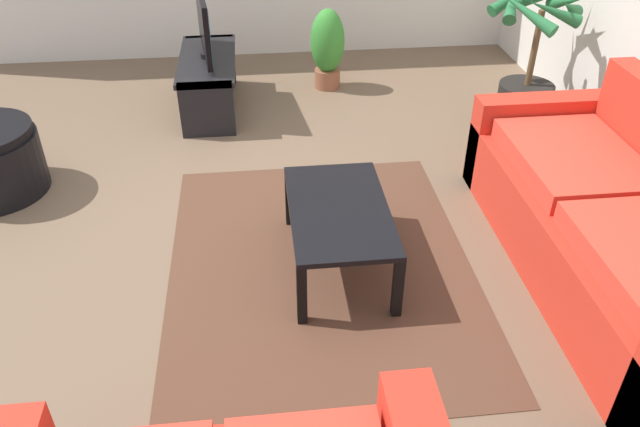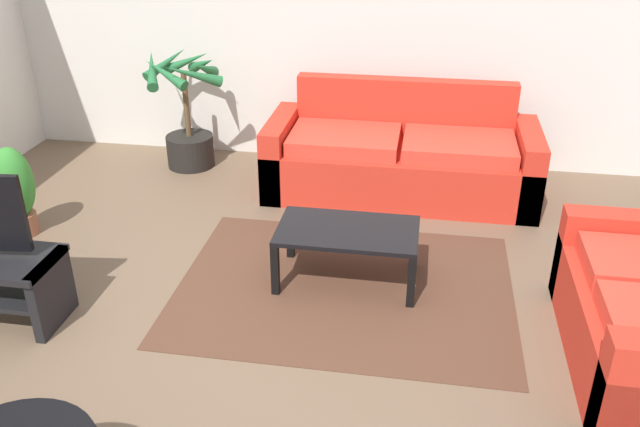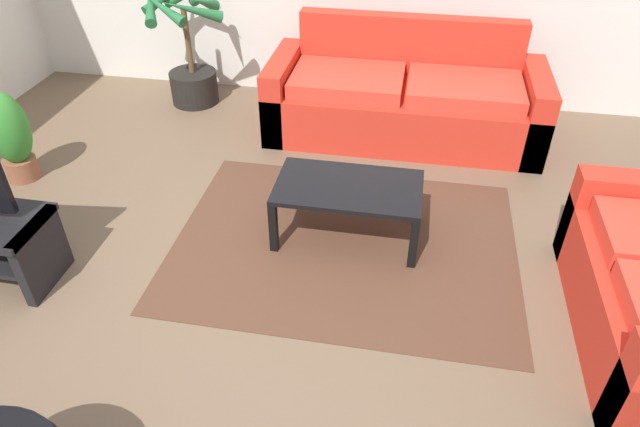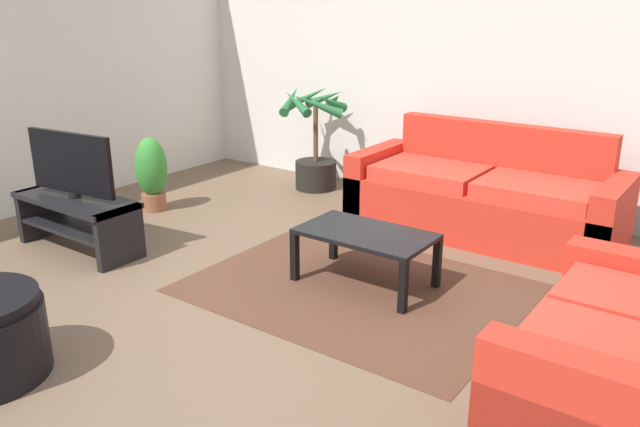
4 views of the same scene
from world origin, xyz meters
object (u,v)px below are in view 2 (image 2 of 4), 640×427
at_px(coffee_table, 348,236).
at_px(potted_palm, 187,121).
at_px(couch_main, 401,159).
at_px(potted_plant_small, 14,189).

xyz_separation_m(coffee_table, potted_palm, (-1.71, 1.74, 0.10)).
relative_size(couch_main, potted_palm, 2.08).
distance_m(couch_main, potted_palm, 1.99).
bearing_deg(potted_palm, potted_plant_small, -118.50).
distance_m(coffee_table, potted_plant_small, 2.53).
relative_size(coffee_table, potted_plant_small, 1.32).
bearing_deg(coffee_table, couch_main, 79.95).
height_order(couch_main, potted_plant_small, couch_main).
bearing_deg(coffee_table, potted_plant_small, 174.49).
bearing_deg(coffee_table, potted_palm, 134.53).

